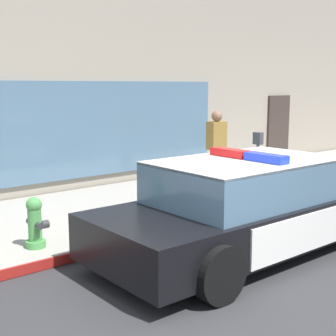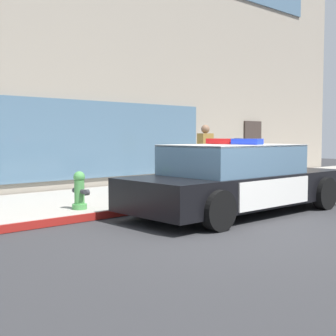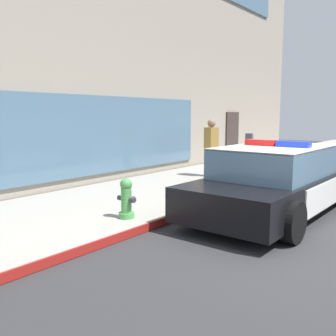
# 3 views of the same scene
# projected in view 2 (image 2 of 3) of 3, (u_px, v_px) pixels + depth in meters

# --- Properties ---
(ground) EXTENTS (48.00, 48.00, 0.00)m
(ground) POSITION_uv_depth(u_px,v_px,m) (224.00, 233.00, 7.46)
(ground) COLOR #303033
(sidewalk) EXTENTS (48.00, 3.56, 0.15)m
(sidewalk) POSITION_uv_depth(u_px,v_px,m) (83.00, 202.00, 10.46)
(sidewalk) COLOR #A39E93
(sidewalk) RESTS_ON ground
(curb_red_paint) EXTENTS (28.80, 0.04, 0.14)m
(curb_red_paint) POSITION_uv_depth(u_px,v_px,m) (133.00, 211.00, 9.15)
(curb_red_paint) COLOR maroon
(curb_red_paint) RESTS_ON ground
(police_cruiser) EXTENTS (5.10, 2.11, 1.49)m
(police_cruiser) POSITION_uv_depth(u_px,v_px,m) (238.00, 179.00, 9.31)
(police_cruiser) COLOR black
(police_cruiser) RESTS_ON ground
(fire_hydrant) EXTENTS (0.34, 0.39, 0.73)m
(fire_hydrant) POSITION_uv_depth(u_px,v_px,m) (80.00, 191.00, 8.89)
(fire_hydrant) COLOR #4C994C
(fire_hydrant) RESTS_ON sidewalk
(pedestrian_on_sidewalk) EXTENTS (0.42, 0.29, 1.71)m
(pedestrian_on_sidewalk) POSITION_uv_depth(u_px,v_px,m) (205.00, 155.00, 13.13)
(pedestrian_on_sidewalk) COLOR #23232D
(pedestrian_on_sidewalk) RESTS_ON sidewalk
(parking_meter) EXTENTS (0.12, 0.18, 1.34)m
(parking_meter) POSITION_uv_depth(u_px,v_px,m) (238.00, 154.00, 12.05)
(parking_meter) COLOR slate
(parking_meter) RESTS_ON sidewalk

